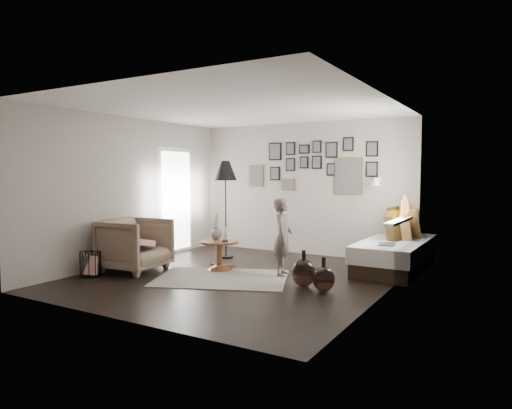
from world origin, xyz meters
The scene contains 23 objects.
ground centered at (0.00, 0.00, 0.00)m, with size 4.80×4.80×0.00m, color black.
wall_back centered at (0.00, 2.40, 1.30)m, with size 4.50×4.50×0.00m, color #9C9289.
wall_front centered at (0.00, -2.40, 1.30)m, with size 4.50×4.50×0.00m, color #9C9289.
wall_left centered at (-2.25, 0.00, 1.30)m, with size 4.80×4.80×0.00m, color #9C9289.
wall_right centered at (2.25, 0.00, 1.30)m, with size 4.80×4.80×0.00m, color #9C9289.
ceiling centered at (0.00, 0.00, 2.60)m, with size 4.80×4.80×0.00m, color white.
door_left centered at (-2.23, 1.20, 1.05)m, with size 0.00×2.14×2.14m.
window_right centered at (2.18, 1.34, 0.93)m, with size 0.15×1.32×1.30m.
gallery_wall centered at (0.29, 2.38, 1.74)m, with size 2.74×0.03×1.08m.
wall_sconce centered at (1.55, 2.13, 1.46)m, with size 0.18×0.36×0.16m.
rug centered at (-0.14, -0.22, 0.01)m, with size 1.97×1.38×0.01m, color beige.
pedestal_table centered at (-0.52, 0.27, 0.23)m, with size 0.62×0.62×0.49m.
vase centered at (-0.60, 0.29, 0.63)m, with size 0.18×0.18×0.45m.
candles centered at (-0.41, 0.27, 0.60)m, with size 0.11×0.11×0.23m.
daybed centered at (2.00, 1.85, 0.35)m, with size 0.97×2.28×1.09m.
magazine_on_daybed centered at (2.00, 1.20, 0.51)m, with size 0.24×0.33×0.02m, color black.
armchair centered at (-1.67, -0.50, 0.44)m, with size 0.93×0.96×0.87m, color #725F4D.
armchair_cushion centered at (-1.64, -0.45, 0.48)m, with size 0.39×0.39×0.10m, color white.
floor_lamp centered at (-1.06, 1.25, 1.59)m, with size 0.43×0.43×1.84m.
magazine_basket centered at (-2.00, -1.12, 0.19)m, with size 0.41×0.41×0.39m.
demijohn_large centered at (1.15, -0.03, 0.20)m, with size 0.35×0.35×0.52m.
demijohn_small centered at (1.50, -0.15, 0.18)m, with size 0.31×0.31×0.47m.
child centered at (0.58, 0.43, 0.61)m, with size 0.44×0.29×1.22m, color brown.
Camera 1 is at (3.79, -5.89, 1.62)m, focal length 32.00 mm.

